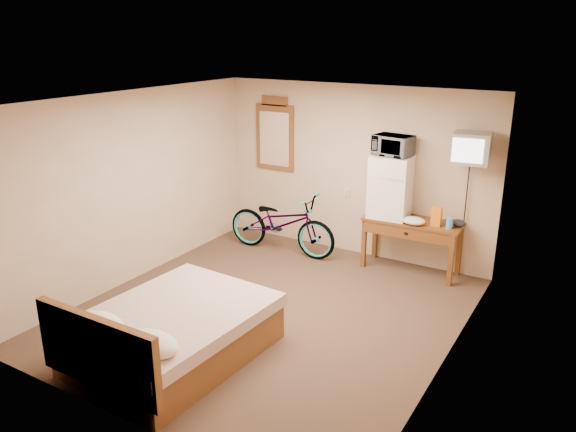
% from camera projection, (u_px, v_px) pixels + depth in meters
% --- Properties ---
extents(room, '(4.60, 4.64, 2.50)m').
position_uv_depth(room, '(268.00, 213.00, 6.33)').
color(room, '#442F22').
rests_on(room, ground).
extents(desk, '(1.34, 0.55, 0.75)m').
position_uv_depth(desk, '(411.00, 229.00, 7.66)').
color(desk, brown).
rests_on(desk, floor).
extents(mini_fridge, '(0.56, 0.55, 0.86)m').
position_uv_depth(mini_fridge, '(391.00, 186.00, 7.67)').
color(mini_fridge, white).
rests_on(mini_fridge, desk).
extents(microwave, '(0.54, 0.41, 0.28)m').
position_uv_depth(microwave, '(393.00, 145.00, 7.49)').
color(microwave, white).
rests_on(microwave, mini_fridge).
extents(snack_bag, '(0.13, 0.08, 0.26)m').
position_uv_depth(snack_bag, '(437.00, 216.00, 7.38)').
color(snack_bag, orange).
rests_on(snack_bag, desk).
extents(blue_cup, '(0.08, 0.08, 0.15)m').
position_uv_depth(blue_cup, '(449.00, 223.00, 7.29)').
color(blue_cup, '#4599ED').
rests_on(blue_cup, desk).
extents(cloth_cream, '(0.32, 0.25, 0.10)m').
position_uv_depth(cloth_cream, '(413.00, 221.00, 7.46)').
color(cloth_cream, silver).
rests_on(cloth_cream, desk).
extents(cloth_dark_a, '(0.30, 0.22, 0.11)m').
position_uv_depth(cloth_dark_a, '(376.00, 213.00, 7.76)').
color(cloth_dark_a, black).
rests_on(cloth_dark_a, desk).
extents(cloth_dark_b, '(0.20, 0.16, 0.09)m').
position_uv_depth(cloth_dark_b, '(458.00, 223.00, 7.38)').
color(cloth_dark_b, black).
rests_on(cloth_dark_b, desk).
extents(crt_television, '(0.49, 0.59, 0.39)m').
position_uv_depth(crt_television, '(471.00, 148.00, 6.97)').
color(crt_television, black).
rests_on(crt_television, room).
extents(wall_mirror, '(0.67, 0.04, 1.14)m').
position_uv_depth(wall_mirror, '(275.00, 135.00, 8.70)').
color(wall_mirror, brown).
rests_on(wall_mirror, room).
extents(bicycle, '(1.78, 0.70, 0.92)m').
position_uv_depth(bicycle, '(282.00, 223.00, 8.41)').
color(bicycle, black).
rests_on(bicycle, floor).
extents(bed, '(1.57, 2.02, 0.90)m').
position_uv_depth(bed, '(169.00, 334.00, 5.66)').
color(bed, brown).
rests_on(bed, floor).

